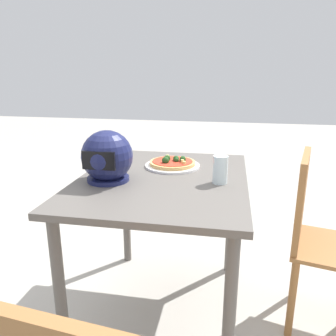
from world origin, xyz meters
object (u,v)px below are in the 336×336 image
(motorcycle_helmet, at_px, (107,157))
(chair_side, at_px, (318,233))
(drinking_glass, at_px, (220,170))
(dining_table, at_px, (163,197))
(pizza, at_px, (173,162))

(motorcycle_helmet, height_order, chair_side, motorcycle_helmet)
(drinking_glass, xyz_separation_m, chair_side, (-0.49, -0.11, -0.34))
(dining_table, bearing_deg, motorcycle_helmet, 22.02)
(drinking_glass, bearing_deg, pizza, -40.92)
(dining_table, relative_size, drinking_glass, 7.95)
(motorcycle_helmet, relative_size, chair_side, 0.27)
(pizza, bearing_deg, drinking_glass, 139.08)
(pizza, distance_m, drinking_glass, 0.35)
(dining_table, distance_m, pizza, 0.23)
(pizza, bearing_deg, dining_table, 85.51)
(pizza, bearing_deg, motorcycle_helmet, 47.90)
(motorcycle_helmet, distance_m, drinking_glass, 0.53)
(dining_table, distance_m, drinking_glass, 0.33)
(motorcycle_helmet, bearing_deg, drinking_glass, -173.28)
(motorcycle_helmet, bearing_deg, chair_side, -170.51)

